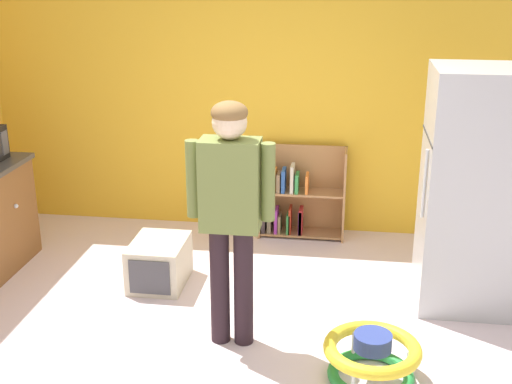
% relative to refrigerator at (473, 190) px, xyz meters
% --- Properties ---
extents(ground_plane, '(12.00, 12.00, 0.00)m').
position_rel_refrigerator_xyz_m(ground_plane, '(-1.70, -1.01, -0.89)').
color(ground_plane, silver).
rests_on(ground_plane, ground).
extents(back_wall, '(5.20, 0.06, 2.70)m').
position_rel_refrigerator_xyz_m(back_wall, '(-1.70, 1.32, 0.46)').
color(back_wall, yellow).
rests_on(back_wall, ground).
extents(refrigerator, '(0.73, 0.68, 1.78)m').
position_rel_refrigerator_xyz_m(refrigerator, '(0.00, 0.00, 0.00)').
color(refrigerator, '#B7BABF').
rests_on(refrigerator, ground).
extents(bookshelf, '(0.80, 0.28, 0.85)m').
position_rel_refrigerator_xyz_m(bookshelf, '(-1.37, 1.13, -0.53)').
color(bookshelf, '#AD7B4D').
rests_on(bookshelf, ground).
extents(standing_person, '(0.57, 0.23, 1.66)m').
position_rel_refrigerator_xyz_m(standing_person, '(-1.63, -0.82, 0.12)').
color(standing_person, black).
rests_on(standing_person, ground).
extents(baby_walker, '(0.60, 0.60, 0.32)m').
position_rel_refrigerator_xyz_m(baby_walker, '(-0.71, -1.14, -0.73)').
color(baby_walker, green).
rests_on(baby_walker, ground).
extents(pet_carrier, '(0.42, 0.55, 0.36)m').
position_rel_refrigerator_xyz_m(pet_carrier, '(-2.36, -0.05, -0.71)').
color(pet_carrier, beige).
rests_on(pet_carrier, ground).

